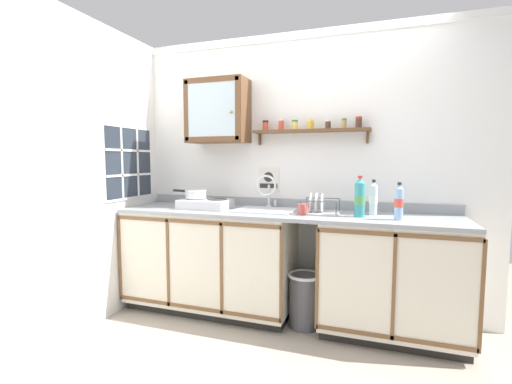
{
  "coord_description": "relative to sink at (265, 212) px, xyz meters",
  "views": [
    {
      "loc": [
        0.76,
        -2.49,
        1.36
      ],
      "look_at": [
        -0.27,
        0.49,
        1.07
      ],
      "focal_mm": 25.13,
      "sensor_mm": 36.0,
      "label": 1
    }
  ],
  "objects": [
    {
      "name": "countertop",
      "position": [
        0.16,
        -0.04,
        -0.0
      ],
      "size": [
        2.8,
        0.64,
        0.03
      ],
      "primitive_type": "cube",
      "color": "gray",
      "rests_on": "lower_cabinet_run"
    },
    {
      "name": "hot_plate_stove",
      "position": [
        -0.54,
        -0.05,
        0.05
      ],
      "size": [
        0.44,
        0.3,
        0.09
      ],
      "color": "silver",
      "rests_on": "countertop"
    },
    {
      "name": "trash_bin",
      "position": [
        0.37,
        -0.12,
        -0.68
      ],
      "size": [
        0.27,
        0.27,
        0.44
      ],
      "color": "#4C4C51",
      "rests_on": "ground"
    },
    {
      "name": "floor",
      "position": [
        0.16,
        -0.41,
        -0.91
      ],
      "size": [
        5.84,
        5.84,
        0.0
      ],
      "primitive_type": "plane",
      "color": "#9E9384",
      "rests_on": "ground"
    },
    {
      "name": "warning_sign",
      "position": [
        -0.05,
        0.26,
        0.26
      ],
      "size": [
        0.2,
        0.01,
        0.23
      ],
      "color": "silver"
    },
    {
      "name": "bottle_detergent_teal_1",
      "position": [
        0.78,
        -0.09,
        0.16
      ],
      "size": [
        0.08,
        0.08,
        0.31
      ],
      "color": "teal",
      "rests_on": "countertop"
    },
    {
      "name": "dish_rack",
      "position": [
        0.46,
        -0.02,
        0.05
      ],
      "size": [
        0.3,
        0.27,
        0.17
      ],
      "color": "#B2B2B7",
      "rests_on": "countertop"
    },
    {
      "name": "side_wall_left",
      "position": [
        -1.29,
        -0.67,
        0.32
      ],
      "size": [
        0.05,
        3.47,
        2.47
      ],
      "primitive_type": "cube",
      "color": "white",
      "rests_on": "ground"
    },
    {
      "name": "lower_cabinet_run_right",
      "position": [
        1.03,
        -0.04,
        -0.46
      ],
      "size": [
        1.07,
        0.62,
        0.89
      ],
      "color": "black",
      "rests_on": "ground"
    },
    {
      "name": "wall_cabinet",
      "position": [
        -0.49,
        0.12,
        0.88
      ],
      "size": [
        0.55,
        0.3,
        0.57
      ],
      "color": "brown"
    },
    {
      "name": "back_wall",
      "position": [
        0.16,
        0.29,
        0.33
      ],
      "size": [
        3.44,
        0.07,
        2.47
      ],
      "color": "white",
      "rests_on": "ground"
    },
    {
      "name": "bottle_water_clear_2",
      "position": [
        0.88,
        0.04,
        0.14
      ],
      "size": [
        0.06,
        0.06,
        0.28
      ],
      "color": "silver",
      "rests_on": "countertop"
    },
    {
      "name": "sink",
      "position": [
        0.0,
        0.0,
        0.0
      ],
      "size": [
        0.5,
        0.43,
        0.42
      ],
      "color": "silver",
      "rests_on": "countertop"
    },
    {
      "name": "saucepan",
      "position": [
        -0.65,
        -0.03,
        0.14
      ],
      "size": [
        0.37,
        0.2,
        0.08
      ],
      "color": "silver",
      "rests_on": "hot_plate_stove"
    },
    {
      "name": "mug",
      "position": [
        0.35,
        -0.13,
        0.06
      ],
      "size": [
        0.09,
        0.11,
        0.09
      ],
      "color": "#B24C47",
      "rests_on": "countertop"
    },
    {
      "name": "spice_shelf",
      "position": [
        0.34,
        0.19,
        0.71
      ],
      "size": [
        1.0,
        0.14,
        0.22
      ],
      "color": "brown"
    },
    {
      "name": "backsplash",
      "position": [
        0.16,
        0.25,
        0.05
      ],
      "size": [
        2.8,
        0.02,
        0.08
      ],
      "primitive_type": "cube",
      "color": "gray",
      "rests_on": "countertop"
    },
    {
      "name": "lower_cabinet_run",
      "position": [
        -0.5,
        -0.04,
        -0.46
      ],
      "size": [
        1.5,
        0.62,
        0.89
      ],
      "color": "black",
      "rests_on": "ground"
    },
    {
      "name": "window",
      "position": [
        -1.26,
        -0.17,
        0.42
      ],
      "size": [
        0.03,
        0.66,
        0.67
      ],
      "color": "#262D38"
    },
    {
      "name": "bottle_water_blue_0",
      "position": [
        1.05,
        -0.15,
        0.14
      ],
      "size": [
        0.06,
        0.06,
        0.27
      ],
      "color": "#8CB7E0",
      "rests_on": "countertop"
    }
  ]
}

